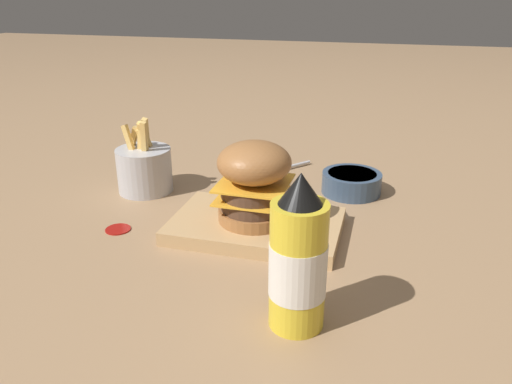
% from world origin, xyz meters
% --- Properties ---
extents(ground_plane, '(6.00, 6.00, 0.00)m').
position_xyz_m(ground_plane, '(0.00, 0.00, 0.00)').
color(ground_plane, '#9E7A56').
extents(serving_board, '(0.28, 0.18, 0.02)m').
position_xyz_m(serving_board, '(-0.03, -0.02, 0.01)').
color(serving_board, tan).
rests_on(serving_board, ground_plane).
extents(burger, '(0.12, 0.12, 0.13)m').
position_xyz_m(burger, '(-0.03, -0.02, 0.09)').
color(burger, '#9E6638').
rests_on(burger, serving_board).
extents(ketchup_bottle, '(0.07, 0.07, 0.20)m').
position_xyz_m(ketchup_bottle, '(-0.14, 0.20, 0.09)').
color(ketchup_bottle, yellow).
rests_on(ketchup_bottle, ground_plane).
extents(fries_basket, '(0.11, 0.11, 0.15)m').
position_xyz_m(fries_basket, '(0.23, -0.14, 0.05)').
color(fries_basket, '#B7B7BC').
rests_on(fries_basket, ground_plane).
extents(side_bowl, '(0.12, 0.12, 0.04)m').
position_xyz_m(side_bowl, '(-0.17, -0.23, 0.02)').
color(side_bowl, '#384C66').
rests_on(side_bowl, ground_plane).
extents(spoon, '(0.12, 0.14, 0.01)m').
position_xyz_m(spoon, '(0.02, -0.29, 0.01)').
color(spoon, silver).
rests_on(spoon, ground_plane).
extents(ketchup_puddle, '(0.04, 0.04, 0.00)m').
position_xyz_m(ketchup_puddle, '(0.20, 0.04, 0.00)').
color(ketchup_puddle, '#9E140F').
rests_on(ketchup_puddle, ground_plane).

